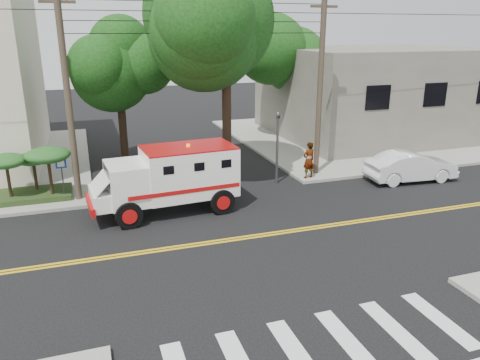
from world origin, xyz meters
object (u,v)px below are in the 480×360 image
object	(u,v)px
parked_sedan	(411,166)
pedestrian_b	(328,140)
armored_truck	(171,176)
pedestrian_a	(309,160)

from	to	relation	value
parked_sedan	pedestrian_b	distance (m)	5.89
armored_truck	pedestrian_a	bearing A→B (deg)	10.74
pedestrian_a	armored_truck	bearing A→B (deg)	4.07
armored_truck	parked_sedan	world-z (taller)	armored_truck
armored_truck	pedestrian_a	xyz separation A→B (m)	(7.35, 2.00, -0.49)
armored_truck	pedestrian_b	xyz separation A→B (m)	(10.66, 5.97, -0.56)
pedestrian_a	pedestrian_b	xyz separation A→B (m)	(3.30, 3.97, -0.08)
parked_sedan	pedestrian_b	world-z (taller)	pedestrian_b
parked_sedan	pedestrian_b	xyz separation A→B (m)	(-1.59, 5.67, 0.25)
armored_truck	parked_sedan	xyz separation A→B (m)	(12.24, 0.30, -0.81)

